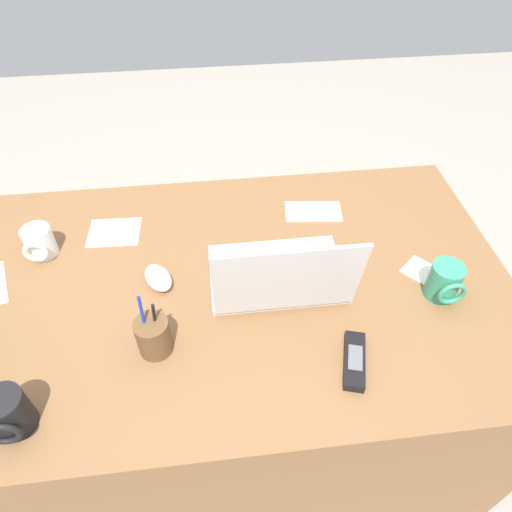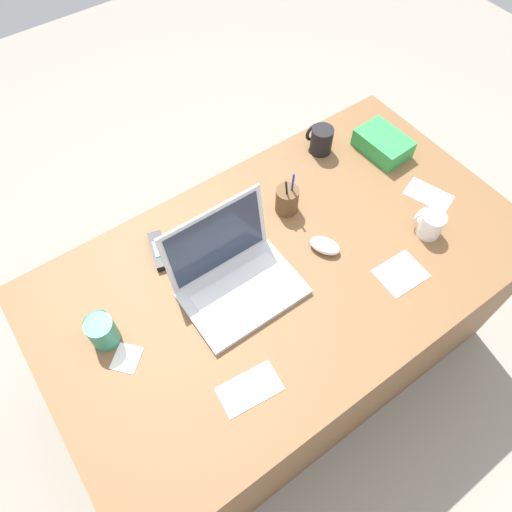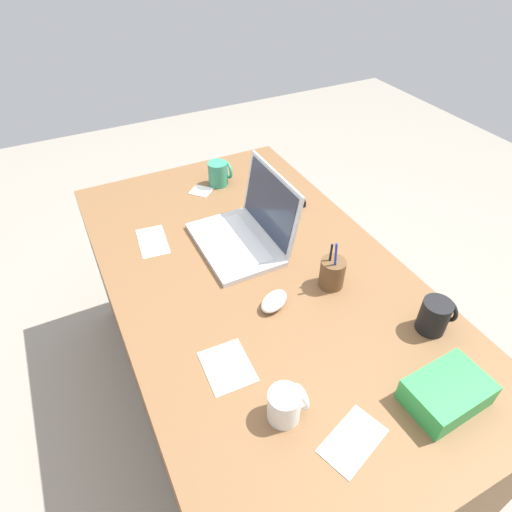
# 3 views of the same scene
# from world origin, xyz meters

# --- Properties ---
(ground_plane) EXTENTS (6.00, 6.00, 0.00)m
(ground_plane) POSITION_xyz_m (0.00, 0.00, 0.00)
(ground_plane) COLOR gray
(desk) EXTENTS (1.56, 0.89, 0.72)m
(desk) POSITION_xyz_m (0.00, 0.00, 0.36)
(desk) COLOR brown
(desk) RESTS_ON ground
(laptop) EXTENTS (0.35, 0.28, 0.25)m
(laptop) POSITION_xyz_m (-0.17, 0.04, 0.77)
(laptop) COLOR silver
(laptop) RESTS_ON desk
(computer_mouse) EXTENTS (0.10, 0.12, 0.04)m
(computer_mouse) POSITION_xyz_m (0.13, -0.02, 0.74)
(computer_mouse) COLOR white
(computer_mouse) RESTS_ON desk
(coffee_mug_white) EXTENTS (0.08, 0.09, 0.10)m
(coffee_mug_white) POSITION_xyz_m (0.40, 0.33, 0.77)
(coffee_mug_white) COLOR black
(coffee_mug_white) RESTS_ON desk
(coffee_mug_tall) EXTENTS (0.08, 0.09, 0.10)m
(coffee_mug_tall) POSITION_xyz_m (-0.57, 0.10, 0.77)
(coffee_mug_tall) COLOR #338C6B
(coffee_mug_tall) RESTS_ON desk
(coffee_mug_spare) EXTENTS (0.08, 0.09, 0.09)m
(coffee_mug_spare) POSITION_xyz_m (0.45, -0.16, 0.76)
(coffee_mug_spare) COLOR white
(coffee_mug_spare) RESTS_ON desk
(cordless_phone) EXTENTS (0.08, 0.15, 0.03)m
(cordless_phone) POSITION_xyz_m (-0.30, 0.27, 0.73)
(cordless_phone) COLOR black
(cordless_phone) RESTS_ON desk
(pen_holder) EXTENTS (0.08, 0.08, 0.17)m
(pen_holder) POSITION_xyz_m (0.13, 0.18, 0.77)
(pen_holder) COLOR brown
(pen_holder) RESTS_ON desk
(snack_bag) EXTENTS (0.14, 0.20, 0.07)m
(snack_bag) POSITION_xyz_m (0.59, 0.20, 0.75)
(snack_bag) COLOR green
(snack_bag) RESTS_ON desk
(paper_note_near_laptop) EXTENTS (0.11, 0.11, 0.00)m
(paper_note_near_laptop) POSITION_xyz_m (-0.55, 0.02, 0.72)
(paper_note_near_laptop) COLOR white
(paper_note_near_laptop) RESTS_ON desk
(paper_note_left) EXTENTS (0.14, 0.18, 0.00)m
(paper_note_left) POSITION_xyz_m (0.57, -0.06, 0.72)
(paper_note_left) COLOR white
(paper_note_left) RESTS_ON desk
(paper_note_right) EXTENTS (0.15, 0.12, 0.00)m
(paper_note_right) POSITION_xyz_m (0.27, -0.23, 0.72)
(paper_note_right) COLOR white
(paper_note_right) RESTS_ON desk
(paper_note_front) EXTENTS (0.18, 0.11, 0.00)m
(paper_note_front) POSITION_xyz_m (-0.32, -0.25, 0.72)
(paper_note_front) COLOR white
(paper_note_front) RESTS_ON desk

